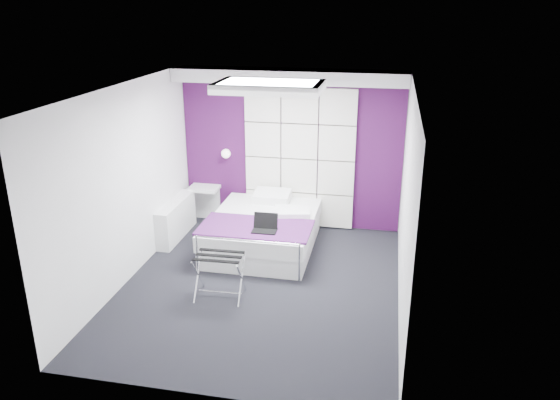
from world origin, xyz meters
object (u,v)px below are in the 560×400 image
wall_lamp (227,153)px  bed (263,230)px  luggage_rack (220,276)px  laptop (265,226)px  nightstand (204,188)px  radiator (176,219)px

wall_lamp → bed: 1.52m
luggage_rack → laptop: laptop is taller
nightstand → luggage_rack: bearing=-67.2°
laptop → radiator: bearing=155.8°
wall_lamp → laptop: bearing=-56.1°
wall_lamp → bed: (0.81, -0.88, -0.93)m
bed → laptop: laptop is taller
wall_lamp → radiator: 1.35m
luggage_rack → laptop: bearing=67.4°
radiator → bed: (1.45, -0.12, -0.01)m
wall_lamp → luggage_rack: size_ratio=0.25×
nightstand → wall_lamp: bearing=5.7°
wall_lamp → laptop: (0.98, -1.45, -0.62)m
bed → wall_lamp: bearing=132.7°
wall_lamp → radiator: (-0.64, -0.76, -0.92)m
nightstand → bed: bearing=-34.8°
radiator → laptop: bearing=-23.3°
wall_lamp → bed: wall_lamp is taller
nightstand → laptop: 1.97m
radiator → laptop: 1.79m
radiator → bed: bearing=-4.8°
radiator → bed: bed is taller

